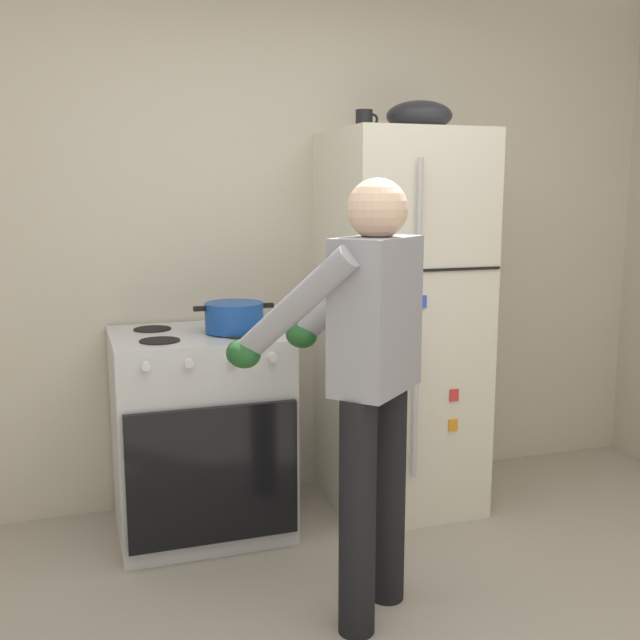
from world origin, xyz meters
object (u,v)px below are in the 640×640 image
object	(u,v)px
refrigerator	(400,323)
coffee_mug	(365,120)
red_pot	(234,317)
mixing_bowl	(419,116)
stove_range	(200,433)
person_cook	(365,362)

from	to	relation	value
refrigerator	coffee_mug	distance (m)	0.98
red_pot	mixing_bowl	size ratio (longest dim) A/B	1.16
refrigerator	red_pot	size ratio (longest dim) A/B	5.08
stove_range	refrigerator	bearing A→B (deg)	0.58
refrigerator	red_pot	distance (m)	0.84
stove_range	person_cook	distance (m)	1.11
refrigerator	mixing_bowl	xyz separation A→B (m)	(0.08, 0.00, 0.99)
coffee_mug	mixing_bowl	xyz separation A→B (m)	(0.26, -0.05, 0.02)
person_cook	coffee_mug	distance (m)	1.38
red_pot	coffee_mug	distance (m)	1.11
red_pot	mixing_bowl	distance (m)	1.29
coffee_mug	red_pot	bearing A→B (deg)	-171.38
refrigerator	coffee_mug	size ratio (longest dim) A/B	16.40
stove_range	person_cook	bearing A→B (deg)	-63.28
red_pot	mixing_bowl	world-z (taller)	mixing_bowl
person_cook	coffee_mug	bearing A→B (deg)	68.70
red_pot	coffee_mug	world-z (taller)	coffee_mug
stove_range	coffee_mug	world-z (taller)	coffee_mug
coffee_mug	mixing_bowl	world-z (taller)	mixing_bowl
refrigerator	stove_range	distance (m)	1.10
refrigerator	person_cook	world-z (taller)	refrigerator
stove_range	person_cook	size ratio (longest dim) A/B	0.58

